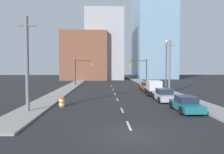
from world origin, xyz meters
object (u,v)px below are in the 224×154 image
(box_truck_black, at_px, (154,88))
(traffic_signal_left, at_px, (81,68))
(traffic_signal_right, at_px, (141,68))
(utility_pole_right_mid, at_px, (169,66))
(sedan_orange, at_px, (147,87))
(sedan_teal, at_px, (186,104))
(utility_pole_left_near, at_px, (27,64))
(sedan_silver, at_px, (164,95))
(street_lamp, at_px, (166,62))
(traffic_barrel, at_px, (62,102))

(box_truck_black, bearing_deg, traffic_signal_left, 129.12)
(traffic_signal_right, bearing_deg, utility_pole_right_mid, -83.86)
(box_truck_black, bearing_deg, sedan_orange, 91.25)
(box_truck_black, relative_size, sedan_orange, 1.25)
(sedan_teal, bearing_deg, utility_pole_left_near, -178.80)
(utility_pole_left_near, xyz_separation_m, sedan_silver, (13.90, 6.10, -3.66))
(street_lamp, xyz_separation_m, sedan_orange, (-2.30, 3.51, -4.12))
(utility_pole_left_near, bearing_deg, sedan_orange, 51.45)
(traffic_barrel, xyz_separation_m, sedan_teal, (11.73, -2.72, 0.17))
(traffic_barrel, distance_m, box_truck_black, 14.73)
(sedan_silver, bearing_deg, traffic_signal_right, 88.36)
(street_lamp, relative_size, box_truck_black, 1.47)
(traffic_barrel, bearing_deg, street_lamp, 39.52)
(street_lamp, bearing_deg, sedan_teal, -99.22)
(traffic_barrel, distance_m, sedan_silver, 11.93)
(traffic_signal_right, distance_m, box_truck_black, 17.37)
(sedan_silver, distance_m, box_truck_black, 5.79)
(utility_pole_left_near, distance_m, sedan_orange, 23.10)
(traffic_barrel, height_order, sedan_orange, sedan_orange)
(traffic_signal_right, distance_m, sedan_teal, 29.16)
(street_lamp, height_order, sedan_teal, street_lamp)
(traffic_signal_left, bearing_deg, utility_pole_left_near, -93.32)
(sedan_teal, distance_m, sedan_orange, 17.82)
(street_lamp, bearing_deg, box_truck_black, -135.91)
(utility_pole_left_near, height_order, street_lamp, utility_pole_left_near)
(traffic_signal_right, relative_size, utility_pole_right_mid, 0.72)
(traffic_barrel, bearing_deg, sedan_silver, 16.39)
(utility_pole_right_mid, distance_m, sedan_silver, 8.83)
(box_truck_black, xyz_separation_m, sedan_orange, (0.22, 5.95, -0.32))
(traffic_signal_right, bearing_deg, sedan_silver, -93.18)
(traffic_signal_left, xyz_separation_m, sedan_teal, (12.51, -28.97, -3.12))
(traffic_signal_right, bearing_deg, box_truck_black, -93.94)
(utility_pole_right_mid, relative_size, box_truck_black, 1.45)
(traffic_signal_left, height_order, traffic_signal_right, same)
(sedan_orange, bearing_deg, street_lamp, -55.66)
(traffic_signal_left, distance_m, utility_pole_right_mid, 21.54)
(traffic_barrel, bearing_deg, utility_pole_left_near, -131.96)
(traffic_signal_left, xyz_separation_m, utility_pole_right_mid, (15.14, -15.32, 0.40))
(traffic_signal_left, bearing_deg, traffic_signal_right, 0.00)
(utility_pole_left_near, distance_m, sedan_silver, 15.62)
(traffic_signal_left, xyz_separation_m, street_lamp, (14.83, -14.66, 1.01))
(sedan_silver, bearing_deg, street_lamp, 73.92)
(sedan_silver, xyz_separation_m, box_truck_black, (0.09, 5.78, 0.30))
(sedan_silver, bearing_deg, traffic_signal_left, 119.64)
(utility_pole_right_mid, bearing_deg, utility_pole_left_near, -140.91)
(utility_pole_right_mid, bearing_deg, box_truck_black, -147.86)
(sedan_teal, relative_size, sedan_silver, 0.96)
(traffic_signal_right, relative_size, box_truck_black, 1.04)
(utility_pole_right_mid, distance_m, box_truck_black, 4.62)
(traffic_barrel, relative_size, box_truck_black, 0.17)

